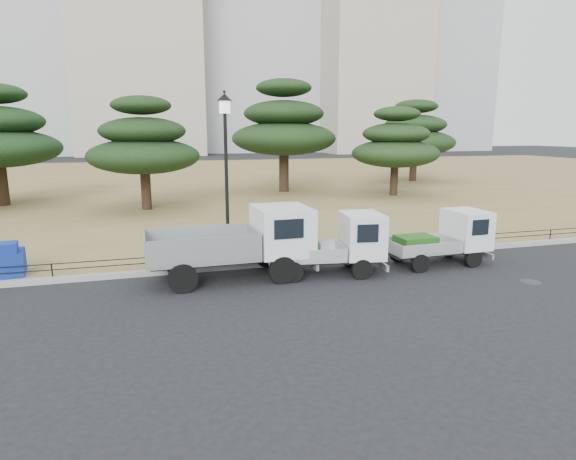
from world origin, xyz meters
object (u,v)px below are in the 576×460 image
object	(u,v)px
truck_large	(240,240)
street_lamp	(226,151)
truck_kei_front	(334,244)
truck_kei_rear	(445,238)

from	to	relation	value
truck_large	street_lamp	size ratio (longest dim) A/B	0.91
truck_kei_front	truck_kei_rear	distance (m)	3.93
truck_kei_rear	street_lamp	distance (m)	7.68
truck_large	street_lamp	world-z (taller)	street_lamp
truck_large	truck_kei_front	distance (m)	2.88
truck_large	truck_kei_rear	world-z (taller)	truck_large
truck_kei_front	street_lamp	size ratio (longest dim) A/B	0.70
truck_kei_rear	street_lamp	bearing A→B (deg)	164.94
street_lamp	truck_kei_front	bearing A→B (deg)	-29.17
truck_large	truck_kei_front	xyz separation A→B (m)	(2.85, -0.35, -0.24)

